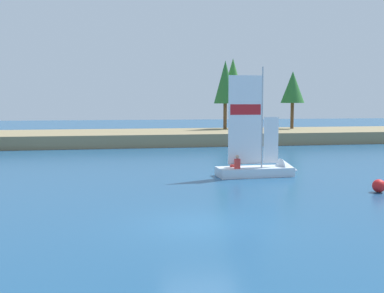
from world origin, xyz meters
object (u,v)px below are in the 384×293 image
object	(u,v)px
shoreline_tree_left	(225,83)
sailboat	(266,167)
channel_buoy	(379,186)
shoreline_tree_centre	(293,88)
shoreline_tree_midleft	(233,80)

from	to	relation	value
shoreline_tree_left	sailboat	distance (m)	25.87
shoreline_tree_left	channel_buoy	bearing A→B (deg)	-92.04
shoreline_tree_centre	sailboat	world-z (taller)	shoreline_tree_centre
shoreline_tree_left	channel_buoy	world-z (taller)	shoreline_tree_left
shoreline_tree_midleft	shoreline_tree_centre	size ratio (longest dim) A/B	1.22
shoreline_tree_midleft	channel_buoy	world-z (taller)	shoreline_tree_midleft
shoreline_tree_left	sailboat	bearing A→B (deg)	-99.90
channel_buoy	shoreline_tree_midleft	bearing A→B (deg)	85.92
channel_buoy	shoreline_tree_left	bearing A→B (deg)	87.96
shoreline_tree_midleft	shoreline_tree_centre	bearing A→B (deg)	-12.12
shoreline_tree_left	channel_buoy	xyz separation A→B (m)	(-1.08, -30.35, -5.92)
shoreline_tree_midleft	shoreline_tree_centre	world-z (taller)	shoreline_tree_midleft
shoreline_tree_centre	channel_buoy	bearing A→B (deg)	-106.17
sailboat	channel_buoy	world-z (taller)	sailboat
shoreline_tree_left	shoreline_tree_midleft	distance (m)	1.63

